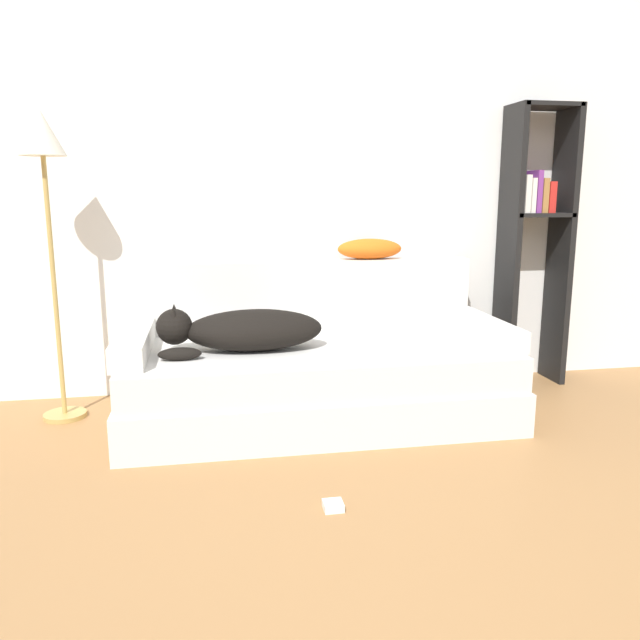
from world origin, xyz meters
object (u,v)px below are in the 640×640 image
Objects in this scene: floor_lamp at (44,169)px; dog at (243,330)px; laptop at (371,345)px; throw_pillow at (370,249)px; bookshelf at (535,231)px; couch at (317,382)px; power_adapter at (333,506)px.

dog is at bearing -17.21° from floor_lamp.
laptop is 0.68m from throw_pillow.
couch is at bearing -163.34° from bookshelf.
throw_pillow is 5.12× the size of power_adapter.
bookshelf reaches higher than power_adapter.
throw_pillow is 0.23× the size of bookshelf.
couch is 1.70m from floor_lamp.
power_adapter is (-1.51, -1.39, -0.92)m from bookshelf.
dog is at bearing -172.40° from couch.
couch is 1.18× the size of bookshelf.
bookshelf is at bearing 41.18° from laptop.
dog is 0.52× the size of floor_lamp.
laptop is at bearing -11.68° from floor_lamp.
couch is 2.42× the size of dog.
dog reaches higher than laptop.
throw_pillow is 0.24× the size of floor_lamp.
couch is at bearing -10.33° from floor_lamp.
couch is 1.26× the size of floor_lamp.
bookshelf is (1.78, 0.47, 0.44)m from dog.
dog is 2.40× the size of laptop.
throw_pillow is at bearing 47.66° from couch.
laptop is 1.04m from power_adapter.
throw_pillow is (0.76, 0.47, 0.35)m from dog.
dog is at bearing -166.08° from laptop.
floor_lamp is at bearing 169.67° from couch.
throw_pillow is (0.12, 0.51, 0.44)m from laptop.
floor_lamp is (-1.57, 0.32, 0.87)m from laptop.
bookshelf is at bearing 3.88° from floor_lamp.
couch is 0.99m from power_adapter.
dog is 2.16× the size of throw_pillow.
couch is 5.79× the size of laptop.
bookshelf reaches higher than couch.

